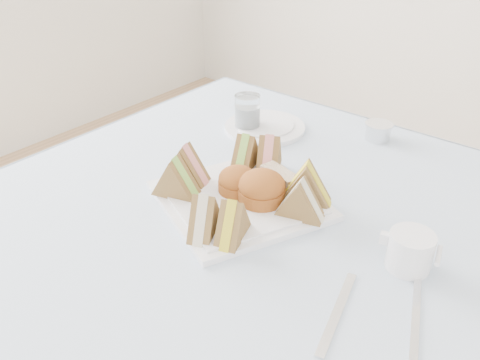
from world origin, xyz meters
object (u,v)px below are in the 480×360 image
Objects in this scene: serving_plate at (240,200)px; creamer_jug at (410,251)px; water_glass at (247,113)px; table at (252,355)px.

creamer_jug is (0.31, 0.03, 0.02)m from serving_plate.
creamer_jug is (0.50, -0.23, -0.01)m from water_glass.
serving_plate is (-0.04, 0.01, 0.38)m from table.
serving_plate reaches higher than table.
table is 0.49m from creamer_jug.
water_glass is 1.27× the size of creamer_jug.
water_glass is 0.55m from creamer_jug.
serving_plate is 0.31m from water_glass.
table is 0.38m from serving_plate.
table is at bearing 10.33° from serving_plate.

